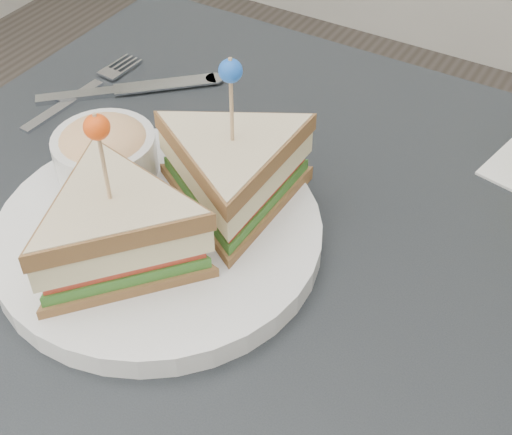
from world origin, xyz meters
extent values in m
cube|color=black|center=(0.00, 0.00, 0.73)|extent=(0.80, 0.80, 0.03)
cylinder|color=black|center=(-0.35, 0.35, 0.36)|extent=(0.04, 0.04, 0.72)
cylinder|color=white|center=(-0.08, -0.02, 0.76)|extent=(0.38, 0.38, 0.02)
cylinder|color=white|center=(-0.08, -0.02, 0.77)|extent=(0.38, 0.38, 0.01)
cylinder|color=tan|center=(-0.08, -0.07, 0.88)|extent=(0.00, 0.00, 0.09)
sphere|color=#EA470E|center=(-0.08, -0.07, 0.92)|extent=(0.03, 0.03, 0.02)
cylinder|color=tan|center=(-0.03, 0.04, 0.88)|extent=(0.00, 0.00, 0.09)
sphere|color=blue|center=(-0.03, 0.04, 0.92)|extent=(0.03, 0.03, 0.02)
cylinder|color=silver|center=(-0.17, 0.02, 0.79)|extent=(0.13, 0.13, 0.04)
ellipsoid|color=#E0B772|center=(-0.17, 0.02, 0.81)|extent=(0.11, 0.11, 0.04)
cube|color=silver|center=(-0.31, 0.10, 0.75)|extent=(0.02, 0.12, 0.00)
cube|color=silver|center=(-0.30, 0.18, 0.75)|extent=(0.03, 0.02, 0.00)
cube|color=#B8BEC3|center=(-0.30, 0.13, 0.75)|extent=(0.09, 0.08, 0.01)
cube|color=#B8BEC3|center=(-0.23, 0.20, 0.75)|extent=(0.10, 0.10, 0.00)
cylinder|color=#B8BEC3|center=(-0.18, 0.24, 0.75)|extent=(0.03, 0.03, 0.00)
camera|label=1|loc=(0.24, -0.38, 1.22)|focal=50.00mm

